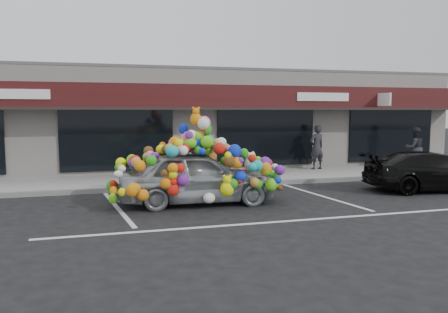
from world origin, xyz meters
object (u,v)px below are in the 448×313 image
object	(u,v)px
toy_car	(197,171)
black_sedan	(432,171)
pedestrian_a	(317,147)
pedestrian_b	(415,148)

from	to	relation	value
toy_car	black_sedan	world-z (taller)	toy_car
pedestrian_a	pedestrian_b	size ratio (longest dim) A/B	1.06
pedestrian_a	toy_car	bearing A→B (deg)	24.93
toy_car	pedestrian_b	distance (m)	10.80
toy_car	pedestrian_b	bearing A→B (deg)	-66.82
toy_car	black_sedan	bearing A→B (deg)	-87.71
pedestrian_a	pedestrian_b	distance (m)	4.19
pedestrian_b	black_sedan	bearing A→B (deg)	66.12
black_sedan	pedestrian_b	distance (m)	4.55
pedestrian_a	pedestrian_b	bearing A→B (deg)	156.43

